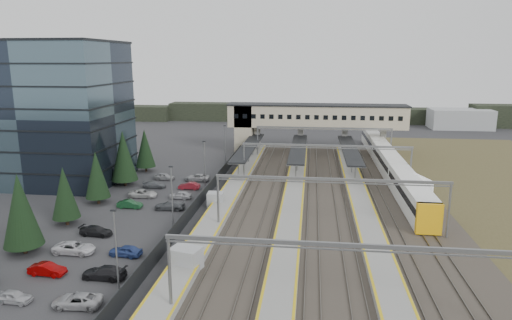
# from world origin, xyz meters

# --- Properties ---
(ground) EXTENTS (220.00, 220.00, 0.00)m
(ground) POSITION_xyz_m (0.00, 0.00, 0.00)
(ground) COLOR #2B2B2D
(ground) RESTS_ON ground
(office_building) EXTENTS (24.30, 18.30, 24.30)m
(office_building) POSITION_xyz_m (-36.00, 12.00, 12.19)
(office_building) COLOR #3E545F
(office_building) RESTS_ON ground
(conifer_row) EXTENTS (4.42, 49.82, 9.50)m
(conifer_row) POSITION_xyz_m (-22.00, -3.86, 4.84)
(conifer_row) COLOR black
(conifer_row) RESTS_ON ground
(car_park) EXTENTS (10.59, 44.59, 1.29)m
(car_park) POSITION_xyz_m (-13.53, -6.64, 0.62)
(car_park) COLOR #ADADB2
(car_park) RESTS_ON ground
(lampposts) EXTENTS (0.50, 53.25, 8.07)m
(lampposts) POSITION_xyz_m (-8.00, 1.25, 4.34)
(lampposts) COLOR gray
(lampposts) RESTS_ON ground
(fence) EXTENTS (0.08, 90.00, 2.00)m
(fence) POSITION_xyz_m (-6.50, 5.00, 1.00)
(fence) COLOR #26282B
(fence) RESTS_ON ground
(relay_cabin_near) EXTENTS (3.46, 2.89, 2.49)m
(relay_cabin_near) POSITION_xyz_m (-2.90, -20.02, 1.25)
(relay_cabin_near) COLOR #A2A5A7
(relay_cabin_near) RESTS_ON ground
(relay_cabin_far) EXTENTS (2.41, 2.04, 2.12)m
(relay_cabin_far) POSITION_xyz_m (-4.25, 0.79, 1.06)
(relay_cabin_far) COLOR #A2A5A7
(relay_cabin_far) RESTS_ON ground
(rail_corridor) EXTENTS (34.00, 90.00, 0.92)m
(rail_corridor) POSITION_xyz_m (9.34, 5.00, 0.29)
(rail_corridor) COLOR #3C382F
(rail_corridor) RESTS_ON ground
(canopies) EXTENTS (23.10, 30.00, 3.28)m
(canopies) POSITION_xyz_m (7.00, 27.00, 3.92)
(canopies) COLOR black
(canopies) RESTS_ON ground
(footbridge) EXTENTS (40.40, 6.40, 11.20)m
(footbridge) POSITION_xyz_m (7.70, 42.00, 7.93)
(footbridge) COLOR #B8B091
(footbridge) RESTS_ON ground
(gantries) EXTENTS (28.40, 62.28, 7.17)m
(gantries) POSITION_xyz_m (12.00, 3.00, 6.00)
(gantries) COLOR gray
(gantries) RESTS_ON ground
(train) EXTENTS (3.11, 64.94, 3.91)m
(train) POSITION_xyz_m (24.00, 24.54, 2.22)
(train) COLOR white
(train) RESTS_ON ground
(billboard) EXTENTS (1.76, 5.08, 4.37)m
(billboard) POSITION_xyz_m (25.97, 5.03, 2.88)
(billboard) COLOR gray
(billboard) RESTS_ON ground
(treeline_far) EXTENTS (170.00, 19.00, 7.00)m
(treeline_far) POSITION_xyz_m (23.81, 92.28, 2.95)
(treeline_far) COLOR black
(treeline_far) RESTS_ON ground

